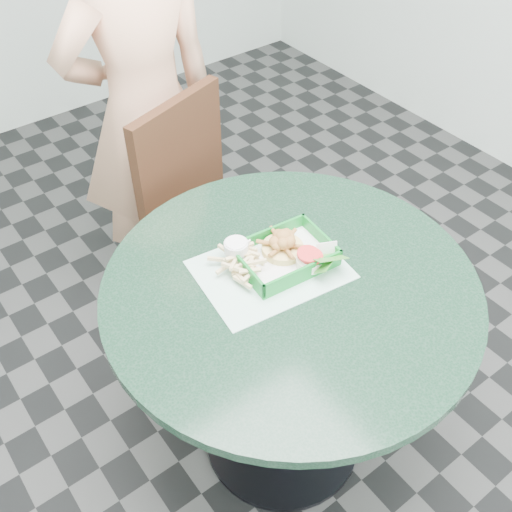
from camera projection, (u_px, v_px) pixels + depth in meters
floor at (282, 437)px, 2.07m from camera, size 4.00×5.00×0.02m
cafe_table at (288, 330)px, 1.67m from camera, size 0.98×0.98×0.75m
dining_chair at (199, 214)px, 2.11m from camera, size 0.41×0.41×0.93m
diner_person at (144, 101)px, 2.08m from camera, size 0.65×0.46×1.68m
placemat at (270, 275)px, 1.59m from camera, size 0.41×0.33×0.00m
food_basket at (284, 263)px, 1.60m from camera, size 0.24×0.18×0.05m
crab_sandwich at (282, 248)px, 1.59m from camera, size 0.11×0.11×0.07m
fries_pile at (244, 269)px, 1.55m from camera, size 0.13×0.13×0.04m
sauce_ramekin at (236, 256)px, 1.57m from camera, size 0.06×0.06×0.04m
garnish_cup at (314, 263)px, 1.56m from camera, size 0.11×0.10×0.04m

